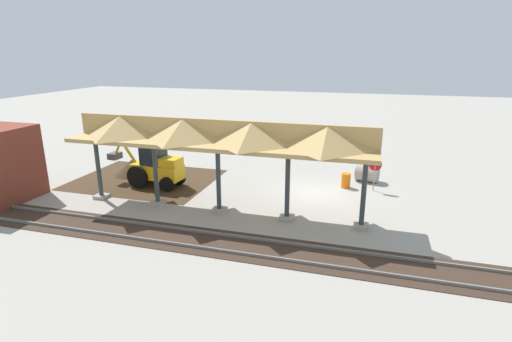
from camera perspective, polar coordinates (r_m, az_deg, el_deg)
The scene contains 9 objects.
ground_plane at distance 24.08m, azimuth 8.50°, elevation -3.16°, with size 120.00×120.00×0.00m, color #9E998E.
dirt_work_zone at distance 27.30m, azimuth -15.49°, elevation -1.17°, with size 8.93×7.00×0.01m, color #42301E.
platform_canopy at distance 20.04m, azimuth -5.57°, elevation 5.26°, with size 15.72×3.20×4.90m.
rail_tracks at distance 17.14m, azimuth 4.81°, elevation -11.54°, with size 60.00×2.58×0.15m.
stop_sign at distance 24.86m, azimuth 16.63°, elevation 0.42°, with size 0.76×0.06×2.01m.
backhoe at distance 25.52m, azimuth -14.23°, elevation 0.66°, with size 5.09×1.88×2.82m.
dirt_mound at distance 28.80m, azimuth -17.03°, elevation -0.37°, with size 5.46×5.46×2.12m, color #42301E.
concrete_pipe at distance 26.78m, azimuth 15.60°, elevation -0.34°, with size 1.58×1.36×1.07m.
traffic_barrel at distance 25.30m, azimuth 12.71°, elevation -1.33°, with size 0.56×0.56×0.90m, color orange.
Camera 1 is at (-2.86, 22.47, 8.17)m, focal length 28.00 mm.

